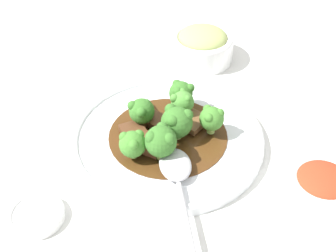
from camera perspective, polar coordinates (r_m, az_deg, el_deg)
ground_plane at (r=0.72m, az=-0.00°, el=-2.04°), size 4.00×4.00×0.00m
main_plate at (r=0.71m, az=-0.00°, el=-1.45°), size 0.29×0.29×0.02m
beef_strip_0 at (r=0.68m, az=-2.75°, el=-2.03°), size 0.04×0.05×0.01m
beef_strip_1 at (r=0.71m, az=-0.81°, el=0.25°), size 0.04×0.06×0.01m
beef_strip_2 at (r=0.72m, az=3.11°, el=0.53°), size 0.05×0.04×0.01m
beef_strip_3 at (r=0.74m, az=-2.75°, el=1.51°), size 0.06×0.06×0.01m
beef_strip_4 at (r=0.70m, az=-4.08°, el=-0.91°), size 0.06×0.06×0.01m
broccoli_floret_0 at (r=0.68m, az=1.10°, el=0.55°), size 0.05×0.05×0.05m
broccoli_floret_1 at (r=0.66m, az=-4.34°, el=-2.17°), size 0.04×0.04×0.04m
broccoli_floret_2 at (r=0.72m, az=1.58°, el=3.03°), size 0.04×0.04×0.04m
broccoli_floret_3 at (r=0.70m, az=5.35°, el=0.94°), size 0.04×0.04×0.04m
broccoli_floret_4 at (r=0.70m, az=-3.42°, el=1.67°), size 0.04×0.04×0.05m
broccoli_floret_5 at (r=0.65m, az=-0.89°, el=-1.80°), size 0.05×0.05×0.05m
broccoli_floret_6 at (r=0.74m, az=1.58°, el=4.10°), size 0.04×0.04×0.05m
serving_spoon at (r=0.64m, az=1.09°, el=-5.67°), size 0.18×0.14×0.01m
side_bowl_kimchi at (r=0.66m, az=18.22°, el=-7.06°), size 0.09×0.09×0.05m
side_bowl_appetizer at (r=0.89m, az=4.20°, el=9.83°), size 0.12×0.12×0.06m
sauce_dish at (r=0.64m, az=-15.74°, el=-10.40°), size 0.07×0.07×0.01m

